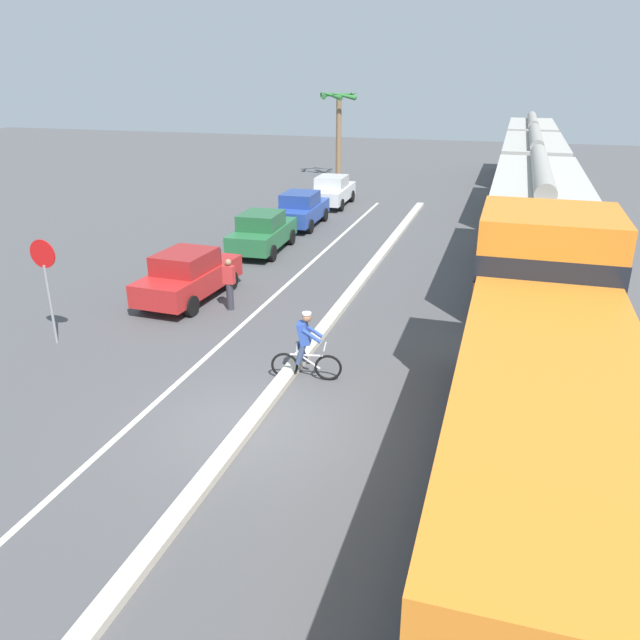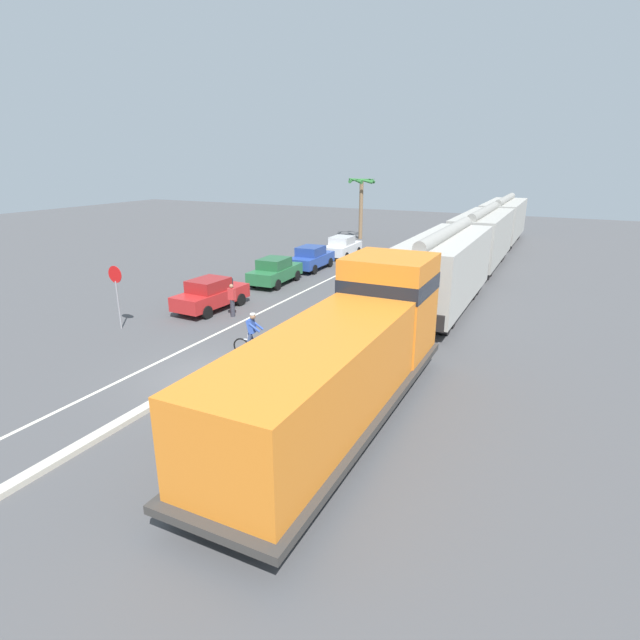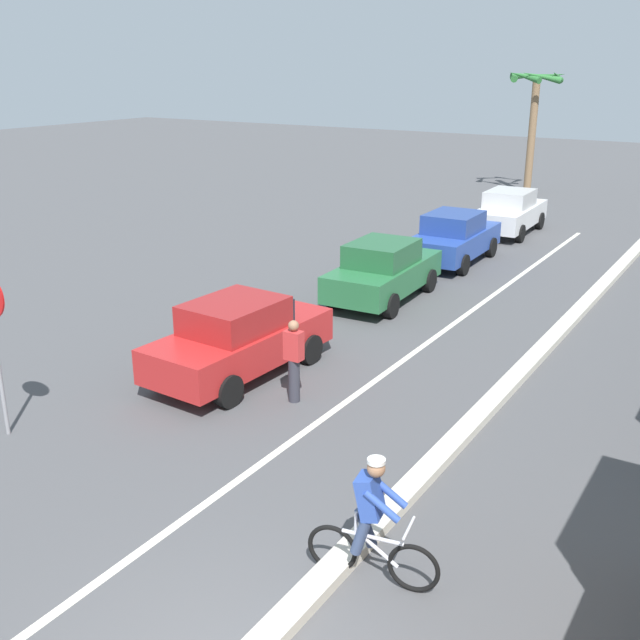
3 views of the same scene
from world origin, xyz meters
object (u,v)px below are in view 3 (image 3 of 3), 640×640
(parked_car_green, at_px, (383,271))
(parked_car_blue, at_px, (454,237))
(pedestrian_by_cars, at_px, (294,360))
(cyclist, at_px, (372,524))
(palm_tree_near, at_px, (534,100))
(parked_car_white, at_px, (510,212))
(parked_car_red, at_px, (239,338))

(parked_car_green, relative_size, parked_car_blue, 1.01)
(parked_car_green, xyz_separation_m, pedestrian_by_cars, (1.54, -6.57, 0.03))
(cyclist, bearing_deg, palm_tree_near, 103.96)
(parked_car_blue, height_order, pedestrian_by_cars, same)
(parked_car_white, bearing_deg, palm_tree_near, 103.52)
(parked_car_red, distance_m, parked_car_white, 15.97)
(parked_car_blue, height_order, cyclist, cyclist)
(cyclist, height_order, palm_tree_near, palm_tree_near)
(cyclist, distance_m, pedestrian_by_cars, 5.31)
(parked_car_red, xyz_separation_m, parked_car_white, (0.24, 15.97, 0.00))
(parked_car_red, relative_size, cyclist, 2.49)
(palm_tree_near, height_order, pedestrian_by_cars, palm_tree_near)
(parked_car_green, distance_m, cyclist, 11.63)
(parked_car_red, distance_m, parked_car_green, 6.11)
(pedestrian_by_cars, bearing_deg, parked_car_red, 164.48)
(parked_car_red, bearing_deg, parked_car_white, 89.13)
(parked_car_green, relative_size, cyclist, 2.49)
(parked_car_white, relative_size, pedestrian_by_cars, 2.62)
(parked_car_white, relative_size, cyclist, 2.48)
(parked_car_red, xyz_separation_m, parked_car_green, (0.10, 6.11, 0.00))
(parked_car_white, xyz_separation_m, cyclist, (5.10, -20.23, 0.00))
(parked_car_blue, relative_size, parked_car_white, 1.00)
(parked_car_red, relative_size, palm_tree_near, 0.74)
(parked_car_green, distance_m, pedestrian_by_cars, 6.75)
(parked_car_red, relative_size, parked_car_green, 1.00)
(cyclist, bearing_deg, parked_car_red, 141.41)
(parked_car_green, bearing_deg, parked_car_white, 89.15)
(pedestrian_by_cars, bearing_deg, parked_car_blue, 97.47)
(parked_car_blue, distance_m, parked_car_white, 5.13)
(parked_car_red, relative_size, parked_car_white, 1.01)
(parked_car_green, xyz_separation_m, cyclist, (5.25, -10.38, 0.00))
(palm_tree_near, bearing_deg, parked_car_red, -85.50)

